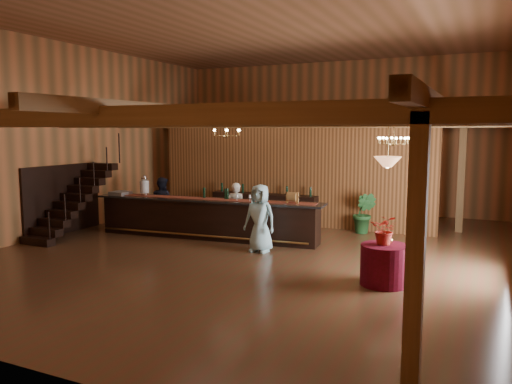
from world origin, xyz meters
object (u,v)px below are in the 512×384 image
at_px(backbar_shelf, 264,209).
at_px(guest, 260,218).
at_px(bartender, 236,209).
at_px(staff_second, 162,202).
at_px(tasting_bar, 207,218).
at_px(raffle_drum, 292,197).
at_px(floor_plant, 364,213).
at_px(chandelier_left, 227,132).
at_px(pendant_lamp, 388,162).
at_px(round_table, 384,265).
at_px(beverage_dispenser, 144,186).
at_px(chandelier_right, 394,140).

relative_size(backbar_shelf, guest, 2.07).
height_order(bartender, staff_second, staff_second).
bearing_deg(tasting_bar, raffle_drum, -1.18).
xyz_separation_m(bartender, floor_plant, (3.27, 1.77, -0.16)).
xyz_separation_m(raffle_drum, bartender, (-1.91, 0.52, -0.52)).
distance_m(chandelier_left, pendant_lamp, 5.34).
xyz_separation_m(backbar_shelf, floor_plant, (3.23, -0.12, 0.11)).
distance_m(tasting_bar, round_table, 5.73).
distance_m(bartender, guest, 2.08).
bearing_deg(guest, staff_second, 161.74).
height_order(raffle_drum, backbar_shelf, raffle_drum).
height_order(round_table, floor_plant, floor_plant).
distance_m(round_table, guest, 3.62).
xyz_separation_m(tasting_bar, raffle_drum, (2.46, 0.18, 0.72)).
height_order(beverage_dispenser, staff_second, beverage_dispenser).
height_order(round_table, bartender, bartender).
relative_size(round_table, bartender, 0.60).
bearing_deg(round_table, bartender, 148.42).
height_order(backbar_shelf, round_table, backbar_shelf).
relative_size(chandelier_left, chandelier_right, 1.00).
bearing_deg(tasting_bar, round_table, -28.02).
distance_m(round_table, floor_plant, 4.91).
relative_size(beverage_dispenser, staff_second, 0.38).
bearing_deg(floor_plant, bartender, -151.56).
bearing_deg(guest, tasting_bar, 160.77).
xyz_separation_m(raffle_drum, chandelier_left, (-1.92, -0.00, 1.66)).
bearing_deg(bartender, raffle_drum, 155.32).
height_order(chandelier_left, chandelier_right, same).
xyz_separation_m(backbar_shelf, staff_second, (-2.62, -1.85, 0.29)).
bearing_deg(raffle_drum, pendant_lamp, -40.24).
xyz_separation_m(bartender, guest, (1.44, -1.50, 0.08)).
height_order(tasting_bar, chandelier_right, chandelier_right).
height_order(tasting_bar, chandelier_left, chandelier_left).
bearing_deg(staff_second, guest, 164.44).
relative_size(beverage_dispenser, floor_plant, 0.50).
xyz_separation_m(beverage_dispenser, backbar_shelf, (2.61, 2.73, -0.90)).
bearing_deg(floor_plant, backbar_shelf, 177.90).
relative_size(beverage_dispenser, chandelier_left, 0.75).
xyz_separation_m(backbar_shelf, bartender, (-0.05, -1.89, 0.27)).
height_order(round_table, guest, guest).
bearing_deg(tasting_bar, chandelier_right, 9.72).
relative_size(chandelier_right, staff_second, 0.51).
xyz_separation_m(backbar_shelf, chandelier_left, (-0.05, -2.42, 2.45)).
bearing_deg(pendant_lamp, backbar_shelf, 134.32).
relative_size(pendant_lamp, bartender, 0.59).
bearing_deg(tasting_bar, chandelier_left, 12.56).
relative_size(pendant_lamp, guest, 0.54).
xyz_separation_m(raffle_drum, pendant_lamp, (2.82, -2.39, 1.12)).
bearing_deg(pendant_lamp, staff_second, 158.03).
bearing_deg(chandelier_left, guest, -34.14).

